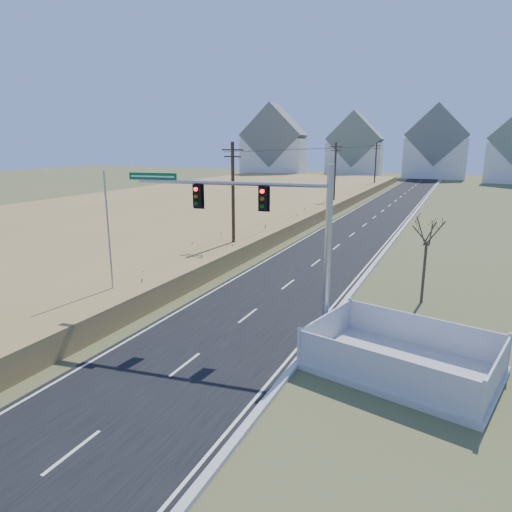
# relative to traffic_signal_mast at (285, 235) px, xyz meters

# --- Properties ---
(ground) EXTENTS (260.00, 260.00, 0.00)m
(ground) POSITION_rel_traffic_signal_mast_xyz_m (-2.59, -2.56, -4.85)
(ground) COLOR #495529
(ground) RESTS_ON ground
(road) EXTENTS (8.00, 180.00, 0.06)m
(road) POSITION_rel_traffic_signal_mast_xyz_m (-2.59, 47.44, -4.82)
(road) COLOR black
(road) RESTS_ON ground
(curb) EXTENTS (0.30, 180.00, 0.18)m
(curb) POSITION_rel_traffic_signal_mast_xyz_m (1.56, 47.44, -4.76)
(curb) COLOR #B2AFA8
(curb) RESTS_ON ground
(reed_marsh) EXTENTS (38.00, 110.00, 1.30)m
(reed_marsh) POSITION_rel_traffic_signal_mast_xyz_m (-26.59, 37.44, -4.20)
(reed_marsh) COLOR #A87E4C
(reed_marsh) RESTS_ON ground
(utility_pole_near) EXTENTS (1.80, 0.26, 9.00)m
(utility_pole_near) POSITION_rel_traffic_signal_mast_xyz_m (-9.09, 12.44, -0.17)
(utility_pole_near) COLOR #422D1E
(utility_pole_near) RESTS_ON ground
(utility_pole_mid) EXTENTS (1.80, 0.26, 9.00)m
(utility_pole_mid) POSITION_rel_traffic_signal_mast_xyz_m (-9.09, 42.44, -0.17)
(utility_pole_mid) COLOR #422D1E
(utility_pole_mid) RESTS_ON ground
(utility_pole_far) EXTENTS (1.80, 0.26, 9.00)m
(utility_pole_far) POSITION_rel_traffic_signal_mast_xyz_m (-9.09, 72.44, -0.17)
(utility_pole_far) COLOR #422D1E
(utility_pole_far) RESTS_ON ground
(condo_nw) EXTENTS (17.69, 13.38, 19.05)m
(condo_nw) POSITION_rel_traffic_signal_mast_xyz_m (-40.59, 97.44, 2.85)
(condo_nw) COLOR silver
(condo_nw) RESTS_ON ground
(condo_nnw) EXTENTS (14.93, 11.17, 17.03)m
(condo_nnw) POSITION_rel_traffic_signal_mast_xyz_m (-20.59, 105.44, 2.08)
(condo_nnw) COLOR silver
(condo_nnw) RESTS_ON ground
(condo_n) EXTENTS (15.27, 10.20, 18.54)m
(condo_n) POSITION_rel_traffic_signal_mast_xyz_m (-0.59, 109.44, 2.76)
(condo_n) COLOR silver
(condo_n) RESTS_ON ground
(traffic_signal_mast) EXTENTS (10.02, 1.65, 8.03)m
(traffic_signal_mast) POSITION_rel_traffic_signal_mast_xyz_m (0.00, 0.00, 0.00)
(traffic_signal_mast) COLOR #9EA0A5
(traffic_signal_mast) RESTS_ON ground
(fence_enclosure) EXTENTS (8.00, 6.30, 1.63)m
(fence_enclosure) POSITION_rel_traffic_signal_mast_xyz_m (5.53, -1.28, -4.55)
(fence_enclosure) COLOR #B7B5AD
(fence_enclosure) RESTS_ON ground
(open_sign) EXTENTS (0.43, 0.21, 0.55)m
(open_sign) POSITION_rel_traffic_signal_mast_xyz_m (1.91, -0.56, -4.56)
(open_sign) COLOR white
(open_sign) RESTS_ON ground
(flagpole) EXTENTS (0.34, 0.34, 7.55)m
(flagpole) POSITION_rel_traffic_signal_mast_xyz_m (-9.59, -0.79, -1.84)
(flagpole) COLOR #B7B5AD
(flagpole) RESTS_ON ground
(bare_tree) EXTENTS (1.99, 1.99, 5.29)m
(bare_tree) POSITION_rel_traffic_signal_mast_xyz_m (5.52, 7.56, -0.59)
(bare_tree) COLOR #4C3F33
(bare_tree) RESTS_ON ground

